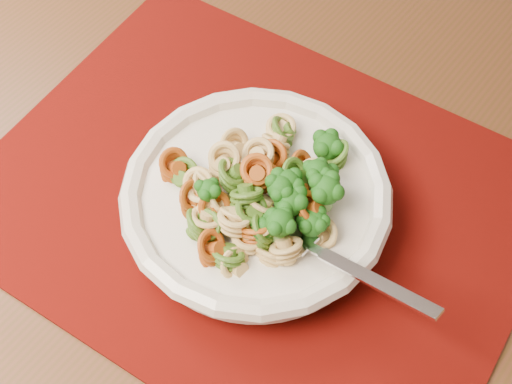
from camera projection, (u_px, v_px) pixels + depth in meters
The scene contains 5 objects.
dining_table at pixel (262, 167), 0.80m from camera, with size 1.44×0.98×0.70m.
placemat at pixel (255, 200), 0.66m from camera, with size 0.50×0.39×0.00m, color #560703.
pasta_bowl at pixel (256, 199), 0.63m from camera, with size 0.24×0.24×0.05m.
pasta_broccoli_heap at pixel (256, 188), 0.61m from camera, with size 0.20×0.20×0.06m, color tan, non-canonical shape.
fork at pixel (299, 241), 0.58m from camera, with size 0.19×0.02×0.01m, color silver, non-canonical shape.
Camera 1 is at (0.78, 0.05, 1.26)m, focal length 50.00 mm.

